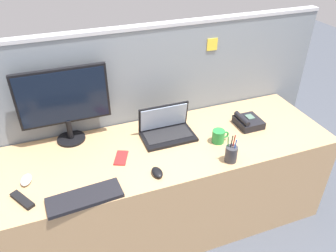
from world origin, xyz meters
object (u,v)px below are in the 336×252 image
Objects in this scene: computer_mouse_left_hand at (157,172)px; tv_remote at (22,200)px; computer_mouse_right_hand at (26,180)px; cell_phone_red_case at (121,158)px; pen_cup at (231,154)px; desk_phone at (248,122)px; desktop_monitor at (64,100)px; laptop at (166,128)px; keyboard_main at (85,198)px; coffee_mug at (219,136)px.

tv_remote is (-0.75, 0.05, -0.01)m from computer_mouse_left_hand.
cell_phone_red_case is (0.56, 0.02, -0.01)m from computer_mouse_right_hand.
cell_phone_red_case is at bearing -15.71° from tv_remote.
pen_cup is (1.19, -0.24, 0.04)m from computer_mouse_right_hand.
desk_phone reaches higher than computer_mouse_left_hand.
desk_phone is at bearing 14.80° from computer_mouse_right_hand.
laptop is (0.63, -0.18, -0.25)m from desktop_monitor.
laptop is at bearing 58.56° from computer_mouse_left_hand.
computer_mouse_right_hand is at bearing 160.77° from computer_mouse_left_hand.
computer_mouse_right_hand reaches higher than tv_remote.
pen_cup is at bearing -55.79° from laptop.
laptop is 2.51× the size of cell_phone_red_case.
desk_phone is 1.28× the size of cell_phone_red_case.
keyboard_main is 0.33m from tv_remote.
desk_phone is 0.44m from pen_cup.
pen_cup is at bearing -96.47° from coffee_mug.
keyboard_main is at bearing -146.16° from laptop.
laptop is 0.75m from keyboard_main.
keyboard_main is at bearing -49.82° from tv_remote.
desktop_monitor is 3.09× the size of pen_cup.
desk_phone is 0.98× the size of pen_cup.
keyboard_main is 0.43m from computer_mouse_left_hand.
desk_phone is at bearing 10.98° from keyboard_main.
desk_phone is (0.59, -0.10, -0.02)m from laptop.
computer_mouse_left_hand is at bearing -3.41° from computer_mouse_right_hand.
desktop_monitor is at bearing 61.89° from computer_mouse_right_hand.
pen_cup reaches higher than computer_mouse_left_hand.
desktop_monitor is at bearing 164.01° from laptop.
coffee_mug is at bearing -26.64° from tv_remote.
computer_mouse_left_hand is 0.75m from tv_remote.
cell_phone_red_case is 0.61m from tv_remote.
computer_mouse_left_hand is at bearing -117.76° from laptop.
coffee_mug is (0.92, -0.38, -0.26)m from desktop_monitor.
desktop_monitor is 3.37× the size of tv_remote.
laptop reaches higher than computer_mouse_left_hand.
desk_phone is 1.55m from tv_remote.
computer_mouse_right_hand is 1.00× the size of computer_mouse_left_hand.
cell_phone_red_case is at bearing 41.72° from keyboard_main.
tv_remote is 1.25m from coffee_mug.
cell_phone_red_case is at bearing 157.70° from pen_cup.
coffee_mug is at bearing 15.15° from computer_mouse_left_hand.
pen_cup reaches higher than tv_remote.
laptop is 1.92× the size of pen_cup.
pen_cup is at bearing -36.24° from tv_remote.
desktop_monitor is 1.43× the size of keyboard_main.
desktop_monitor reaches higher than coffee_mug.
tv_remote is at bearing -161.37° from laptop.
cell_phone_red_case is at bearing -176.94° from desk_phone.
tv_remote is at bearing -140.23° from cell_phone_red_case.
desktop_monitor is at bearing 152.95° from cell_phone_red_case.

